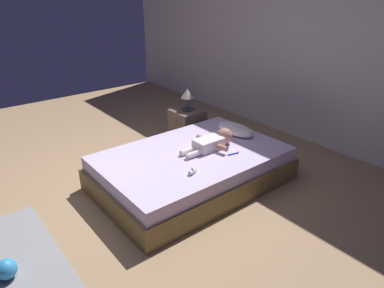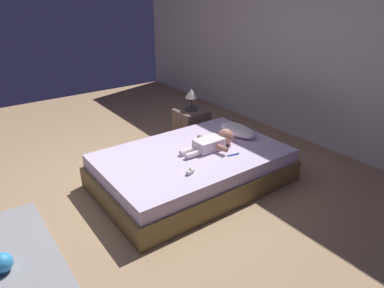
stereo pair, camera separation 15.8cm
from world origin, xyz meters
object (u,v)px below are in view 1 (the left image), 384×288
at_px(baby_bottle, 192,171).
at_px(toy_ball, 6,269).
at_px(lamp, 187,96).
at_px(toothbrush, 234,154).
at_px(nightstand, 187,125).
at_px(pillow, 235,129).
at_px(baby, 213,142).
at_px(bed, 192,168).

bearing_deg(baby_bottle, toy_ball, -95.31).
relative_size(lamp, baby_bottle, 3.10).
xyz_separation_m(toothbrush, nightstand, (-1.32, 0.40, -0.17)).
distance_m(pillow, lamp, 0.95).
bearing_deg(toothbrush, baby_bottle, -85.36).
distance_m(baby, toothbrush, 0.29).
height_order(nightstand, lamp, lamp).
relative_size(pillow, baby, 0.77).
bearing_deg(baby, toy_ball, -85.80).
height_order(bed, nightstand, nightstand).
bearing_deg(toy_ball, pillow, 96.09).
height_order(toy_ball, baby_bottle, baby_bottle).
bearing_deg(baby_bottle, nightstand, 143.52).
relative_size(baby, nightstand, 1.50).
bearing_deg(bed, lamp, 144.24).
xyz_separation_m(nightstand, lamp, (0.00, 0.00, 0.44)).
height_order(toothbrush, nightstand, nightstand).
bearing_deg(lamp, baby, -23.42).
bearing_deg(lamp, baby_bottle, -36.48).
bearing_deg(toothbrush, lamp, 163.35).
xyz_separation_m(baby, lamp, (-1.05, 0.46, 0.20)).
height_order(baby, nightstand, baby).
bearing_deg(baby, nightstand, 156.59).
height_order(toothbrush, toy_ball, toothbrush).
distance_m(lamp, baby_bottle, 1.73).
xyz_separation_m(nightstand, toy_ball, (1.22, -2.71, -0.14)).
distance_m(bed, pillow, 0.79).
bearing_deg(bed, baby, 79.43).
xyz_separation_m(toy_ball, baby_bottle, (0.16, 1.70, 0.33)).
height_order(baby, lamp, lamp).
relative_size(pillow, toy_ball, 3.30).
bearing_deg(baby, baby_bottle, -60.04).
xyz_separation_m(bed, nightstand, (-1.00, 0.72, 0.04)).
relative_size(nightstand, baby_bottle, 4.58).
relative_size(bed, pillow, 3.94).
relative_size(bed, toy_ball, 13.03).
height_order(toothbrush, baby_bottle, baby_bottle).
height_order(bed, baby, baby).
distance_m(bed, baby_bottle, 0.53).
bearing_deg(toy_ball, baby, 94.20).
height_order(lamp, toy_ball, lamp).
height_order(bed, toy_ball, bed).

